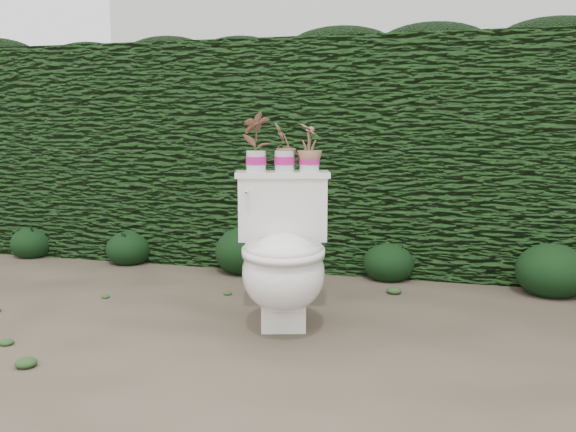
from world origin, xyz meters
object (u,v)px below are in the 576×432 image
(potted_plant_left, at_px, (256,143))
(potted_plant_right, at_px, (309,149))
(toilet, at_px, (283,258))
(potted_plant_center, at_px, (284,148))

(potted_plant_left, height_order, potted_plant_right, potted_plant_left)
(potted_plant_left, bearing_deg, potted_plant_right, 144.52)
(toilet, relative_size, potted_plant_center, 3.19)
(potted_plant_left, height_order, potted_plant_center, potted_plant_left)
(potted_plant_center, distance_m, potted_plant_right, 0.13)
(toilet, height_order, potted_plant_right, potted_plant_right)
(potted_plant_center, xyz_separation_m, potted_plant_right, (0.13, 0.04, -0.00))
(potted_plant_left, relative_size, potted_plant_center, 1.24)
(potted_plant_left, relative_size, potted_plant_right, 1.26)
(potted_plant_left, bearing_deg, potted_plant_center, 144.52)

